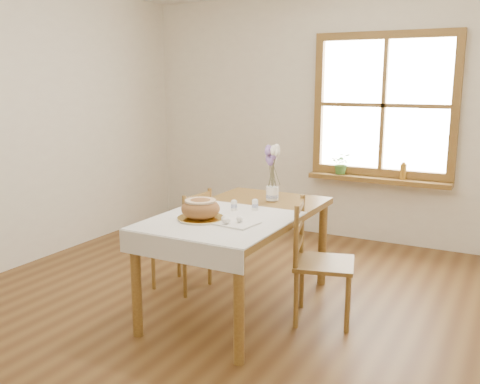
% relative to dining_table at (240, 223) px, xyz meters
% --- Properties ---
extents(ground, '(5.00, 5.00, 0.00)m').
position_rel_dining_table_xyz_m(ground, '(0.00, -0.30, -0.66)').
color(ground, brown).
rests_on(ground, ground).
extents(room_walls, '(4.60, 5.10, 2.65)m').
position_rel_dining_table_xyz_m(room_walls, '(0.00, -0.30, 1.04)').
color(room_walls, white).
rests_on(room_walls, ground).
extents(window, '(1.46, 0.08, 1.46)m').
position_rel_dining_table_xyz_m(window, '(0.50, 2.17, 0.79)').
color(window, olive).
rests_on(window, ground).
extents(window_sill, '(1.46, 0.20, 0.05)m').
position_rel_dining_table_xyz_m(window_sill, '(0.50, 2.10, 0.03)').
color(window_sill, olive).
rests_on(window_sill, ground).
extents(dining_table, '(0.90, 1.60, 0.75)m').
position_rel_dining_table_xyz_m(dining_table, '(0.00, 0.00, 0.00)').
color(dining_table, olive).
rests_on(dining_table, ground).
extents(table_linen, '(0.91, 0.99, 0.01)m').
position_rel_dining_table_xyz_m(table_linen, '(0.00, -0.30, 0.09)').
color(table_linen, white).
rests_on(table_linen, dining_table).
extents(chair_left, '(0.44, 0.42, 0.83)m').
position_rel_dining_table_xyz_m(chair_left, '(-0.62, 0.13, -0.25)').
color(chair_left, olive).
rests_on(chair_left, ground).
extents(chair_right, '(0.52, 0.51, 0.88)m').
position_rel_dining_table_xyz_m(chair_right, '(0.63, 0.09, -0.23)').
color(chair_right, olive).
rests_on(chair_right, ground).
extents(bread_plate, '(0.39, 0.39, 0.02)m').
position_rel_dining_table_xyz_m(bread_plate, '(-0.12, -0.36, 0.10)').
color(bread_plate, white).
rests_on(bread_plate, table_linen).
extents(bread_loaf, '(0.27, 0.27, 0.15)m').
position_rel_dining_table_xyz_m(bread_loaf, '(-0.12, -0.36, 0.19)').
color(bread_loaf, brown).
rests_on(bread_loaf, bread_plate).
extents(egg_napkin, '(0.29, 0.26, 0.01)m').
position_rel_dining_table_xyz_m(egg_napkin, '(0.15, -0.34, 0.10)').
color(egg_napkin, white).
rests_on(egg_napkin, table_linen).
extents(eggs, '(0.23, 0.21, 0.05)m').
position_rel_dining_table_xyz_m(eggs, '(0.15, -0.34, 0.13)').
color(eggs, white).
rests_on(eggs, egg_napkin).
extents(salt_shaker, '(0.05, 0.05, 0.08)m').
position_rel_dining_table_xyz_m(salt_shaker, '(-0.04, -0.02, 0.14)').
color(salt_shaker, white).
rests_on(salt_shaker, table_linen).
extents(pepper_shaker, '(0.06, 0.06, 0.09)m').
position_rel_dining_table_xyz_m(pepper_shaker, '(0.09, 0.06, 0.14)').
color(pepper_shaker, white).
rests_on(pepper_shaker, table_linen).
extents(flower_vase, '(0.11, 0.11, 0.11)m').
position_rel_dining_table_xyz_m(flower_vase, '(0.06, 0.43, 0.14)').
color(flower_vase, white).
rests_on(flower_vase, dining_table).
extents(lavender_bouquet, '(0.18, 0.18, 0.33)m').
position_rel_dining_table_xyz_m(lavender_bouquet, '(0.06, 0.43, 0.36)').
color(lavender_bouquet, '#7B5A9F').
rests_on(lavender_bouquet, flower_vase).
extents(potted_plant, '(0.26, 0.28, 0.18)m').
position_rel_dining_table_xyz_m(potted_plant, '(0.10, 2.10, 0.14)').
color(potted_plant, '#41772F').
rests_on(potted_plant, window_sill).
extents(amber_bottle, '(0.08, 0.08, 0.18)m').
position_rel_dining_table_xyz_m(amber_bottle, '(0.75, 2.10, 0.14)').
color(amber_bottle, '#95651B').
rests_on(amber_bottle, window_sill).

